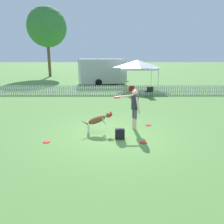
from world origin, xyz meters
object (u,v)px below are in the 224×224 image
Objects in this scene: backpack_on_grass at (120,134)px; canopy_tent_main at (137,65)px; frisbee_near_dog at (47,142)px; folding_chair_blue_left at (149,91)px; folding_chair_center at (131,90)px; handler_person at (134,105)px; leaping_dog at (98,120)px; frisbee_near_handler at (148,125)px; tree_left_grove at (47,27)px; frisbee_midfield at (143,143)px; equipment_trailer at (102,71)px.

backpack_on_grass is 13.03m from canopy_tent_main.
frisbee_near_dog is 10.02m from folding_chair_blue_left.
handler_person is at bearing 66.11° from folding_chair_center.
frisbee_near_dog is 0.29× the size of folding_chair_center.
backpack_on_grass is (-0.60, -1.10, -0.83)m from handler_person.
frisbee_near_handler is (2.11, 0.86, -0.50)m from leaping_dog.
tree_left_grove reaches higher than canopy_tent_main.
handler_person is at bearing 97.22° from frisbee_midfield.
tree_left_grove reaches higher than frisbee_near_handler.
folding_chair_center is 4.51m from canopy_tent_main.
handler_person is at bearing 61.33° from backpack_on_grass.
canopy_tent_main is (2.92, 11.99, 1.66)m from leaping_dog.
frisbee_midfield is (0.19, -1.50, -1.00)m from handler_person.
frisbee_near_dog is (-3.14, -1.40, -1.00)m from handler_person.
canopy_tent_main is 18.17m from tree_left_grove.
equipment_trailer is (-0.41, 15.41, 0.89)m from leaping_dog.
folding_chair_blue_left is (2.49, 8.35, 0.28)m from backpack_on_grass.
frisbee_midfield is at bearing -27.15° from backpack_on_grass.
folding_chair_center is at bearing -23.11° from folding_chair_blue_left.
canopy_tent_main reaches higher than frisbee_near_dog.
frisbee_near_dog is 0.07× the size of canopy_tent_main.
frisbee_midfield is 0.64× the size of backpack_on_grass.
leaping_dog is 3.36× the size of backpack_on_grass.
tree_left_grove is at bearing 131.18° from canopy_tent_main.
frisbee_near_dog is at bearing 48.55° from folding_chair_blue_left.
leaping_dog is at bearing -71.12° from tree_left_grove.
backpack_on_grass is (-0.79, 0.40, 0.17)m from frisbee_midfield.
folding_chair_center is (-1.30, 0.27, 0.02)m from folding_chair_blue_left.
equipment_trailer is (-2.01, 16.53, 1.39)m from frisbee_midfield.
folding_chair_center is at bearing 82.14° from backpack_on_grass.
frisbee_near_handler and frisbee_midfield have the same top height.
backpack_on_grass is at bearing 62.15° from folding_chair_blue_left.
canopy_tent_main is 0.33× the size of tree_left_grove.
canopy_tent_main reaches higher than frisbee_near_handler.
handler_person is 2.06× the size of folding_chair_blue_left.
tree_left_grove reaches higher than folding_chair_blue_left.
equipment_trailer is (1.32, 16.43, 1.39)m from frisbee_near_dog.
leaping_dog is at bearing -157.77° from frisbee_near_handler.
canopy_tent_main reaches higher than leaping_dog.
backpack_on_grass is at bearing 6.75° from frisbee_near_dog.
folding_chair_center is (1.19, 8.63, 0.31)m from backpack_on_grass.
frisbee_near_dog is at bearing -173.25° from backpack_on_grass.
frisbee_midfield is at bearing -68.78° from tree_left_grove.
handler_person is 15.15m from equipment_trailer.
canopy_tent_main is at bearing 151.48° from leaping_dog.
leaping_dog is 5.28× the size of frisbee_near_dog.
frisbee_near_dog and frisbee_midfield have the same top height.
folding_chair_center is at bearing -58.43° from tree_left_grove.
frisbee_near_handler is (0.70, 0.48, -1.00)m from handler_person.
folding_chair_center reaches higher than backpack_on_grass.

